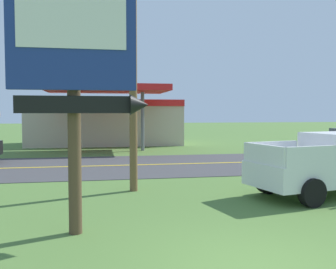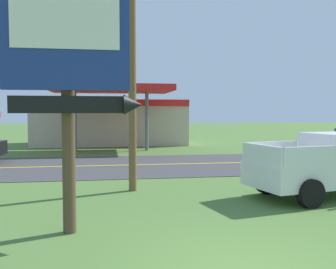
{
  "view_description": "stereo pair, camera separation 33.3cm",
  "coord_description": "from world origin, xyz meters",
  "px_view_note": "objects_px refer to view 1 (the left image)",
  "views": [
    {
      "loc": [
        -2.54,
        -5.78,
        2.6
      ],
      "look_at": [
        0.0,
        8.0,
        1.8
      ],
      "focal_mm": 41.08,
      "sensor_mm": 36.0,
      "label": 1
    },
    {
      "loc": [
        -2.21,
        -5.84,
        2.6
      ],
      "look_at": [
        0.0,
        8.0,
        1.8
      ],
      "focal_mm": 41.08,
      "sensor_mm": 36.0,
      "label": 2
    }
  ],
  "objects_px": {
    "utility_pole": "(133,48)",
    "pickup_white_parked_on_lawn": "(331,165)",
    "gas_station": "(105,121)",
    "motel_sign": "(76,55)"
  },
  "relations": [
    {
      "from": "gas_station",
      "to": "pickup_white_parked_on_lawn",
      "type": "bearing_deg",
      "value": -72.49
    },
    {
      "from": "motel_sign",
      "to": "utility_pole",
      "type": "bearing_deg",
      "value": 70.13
    },
    {
      "from": "motel_sign",
      "to": "utility_pole",
      "type": "xyz_separation_m",
      "value": [
        1.59,
        4.41,
        0.92
      ]
    },
    {
      "from": "utility_pole",
      "to": "pickup_white_parked_on_lawn",
      "type": "height_order",
      "value": "utility_pole"
    },
    {
      "from": "gas_station",
      "to": "pickup_white_parked_on_lawn",
      "type": "xyz_separation_m",
      "value": [
        6.58,
        -20.86,
        -0.98
      ]
    },
    {
      "from": "pickup_white_parked_on_lawn",
      "to": "gas_station",
      "type": "bearing_deg",
      "value": 107.51
    },
    {
      "from": "utility_pole",
      "to": "gas_station",
      "type": "height_order",
      "value": "utility_pole"
    },
    {
      "from": "utility_pole",
      "to": "gas_station",
      "type": "xyz_separation_m",
      "value": [
        -0.52,
        19.09,
        -2.77
      ]
    },
    {
      "from": "motel_sign",
      "to": "gas_station",
      "type": "height_order",
      "value": "motel_sign"
    },
    {
      "from": "utility_pole",
      "to": "pickup_white_parked_on_lawn",
      "type": "xyz_separation_m",
      "value": [
        6.06,
        -1.78,
        -3.75
      ]
    }
  ]
}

